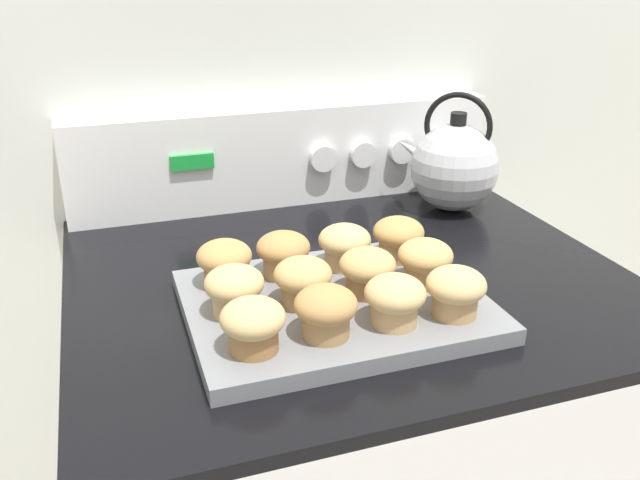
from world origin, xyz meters
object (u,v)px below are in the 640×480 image
object	(u,v)px
muffin_r1_c1	(303,280)
tea_kettle	(454,165)
muffin_r0_c0	(253,324)
muffin_r0_c1	(326,310)
muffin_r0_c3	(456,290)
muffin_r2_c2	(345,245)
muffin_r2_c3	(398,237)
muffin_r1_c3	(425,260)
muffin_r0_c2	(395,299)
muffin_r2_c1	(283,253)
muffin_pan	(335,305)
muffin_r2_c0	(224,261)
muffin_r1_c2	(367,270)
muffin_r1_c0	(234,289)

from	to	relation	value
muffin_r1_c1	tea_kettle	size ratio (longest dim) A/B	0.35
muffin_r0_c0	muffin_r0_c1	bearing A→B (deg)	1.72
muffin_r0_c3	muffin_r2_c2	distance (m)	0.19
muffin_r2_c3	muffin_r1_c3	bearing A→B (deg)	-90.01
muffin_r0_c1	muffin_r0_c2	distance (m)	0.09
muffin_r0_c1	muffin_r2_c1	bearing A→B (deg)	90.81
muffin_r0_c3	muffin_r0_c0	bearing A→B (deg)	179.74
muffin_pan	muffin_r2_c0	distance (m)	0.16
muffin_pan	muffin_r0_c2	world-z (taller)	muffin_r0_c2
muffin_r1_c2	tea_kettle	world-z (taller)	tea_kettle
muffin_r1_c2	muffin_r2_c3	world-z (taller)	same
muffin_r0_c3	muffin_r2_c2	world-z (taller)	same
muffin_r0_c0	muffin_r2_c1	xyz separation A→B (m)	(0.08, 0.17, 0.00)
muffin_r0_c2	muffin_r1_c0	distance (m)	0.20
muffin_r0_c3	muffin_r1_c1	distance (m)	0.19
muffin_pan	muffin_r0_c0	xyz separation A→B (m)	(-0.13, -0.09, 0.04)
tea_kettle	muffin_r1_c2	bearing A→B (deg)	-134.21
muffin_r2_c3	muffin_r0_c2	bearing A→B (deg)	-116.01
muffin_r1_c3	muffin_r2_c1	size ratio (longest dim) A/B	1.00
muffin_r2_c1	tea_kettle	size ratio (longest dim) A/B	0.35
muffin_pan	muffin_r0_c3	distance (m)	0.16
muffin_r0_c3	muffin_r1_c2	xyz separation A→B (m)	(-0.08, 0.09, 0.00)
muffin_r1_c0	muffin_r0_c3	bearing A→B (deg)	-19.47
muffin_r2_c0	muffin_pan	bearing A→B (deg)	-33.89
muffin_r2_c3	muffin_pan	bearing A→B (deg)	-146.10
muffin_r0_c2	muffin_r0_c3	size ratio (longest dim) A/B	1.00
muffin_r0_c2	muffin_r2_c0	bearing A→B (deg)	135.51
muffin_r2_c1	muffin_r0_c2	bearing A→B (deg)	-62.35
muffin_r1_c0	muffin_r1_c2	world-z (taller)	same
muffin_r1_c1	muffin_r0_c1	bearing A→B (deg)	-88.80
muffin_r0_c0	muffin_r1_c2	size ratio (longest dim) A/B	1.00
muffin_r1_c2	muffin_r1_c3	bearing A→B (deg)	1.41
muffin_r0_c2	muffin_r0_c3	bearing A→B (deg)	-2.48
muffin_r0_c1	muffin_r0_c3	size ratio (longest dim) A/B	1.00
muffin_r1_c0	muffin_r1_c1	bearing A→B (deg)	-2.59
muffin_r0_c0	muffin_r1_c1	bearing A→B (deg)	45.08
muffin_r0_c2	tea_kettle	world-z (taller)	tea_kettle
muffin_r2_c3	tea_kettle	world-z (taller)	tea_kettle
muffin_r1_c2	tea_kettle	size ratio (longest dim) A/B	0.35
muffin_r1_c0	tea_kettle	xyz separation A→B (m)	(0.46, 0.29, 0.03)
muffin_r2_c0	muffin_r1_c1	bearing A→B (deg)	-46.01
muffin_r1_c0	muffin_r1_c1	distance (m)	0.09
muffin_r0_c3	muffin_r2_c0	size ratio (longest dim) A/B	1.00
muffin_r1_c2	muffin_r0_c3	bearing A→B (deg)	-47.13
muffin_r1_c1	muffin_r0_c3	bearing A→B (deg)	-27.13
muffin_pan	muffin_r0_c3	world-z (taller)	muffin_r0_c3
muffin_r0_c1	muffin_r1_c3	size ratio (longest dim) A/B	1.00
muffin_r1_c0	muffin_r1_c2	distance (m)	0.17
muffin_r0_c0	muffin_r0_c3	size ratio (longest dim) A/B	1.00
muffin_r0_c1	muffin_r2_c2	bearing A→B (deg)	62.83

